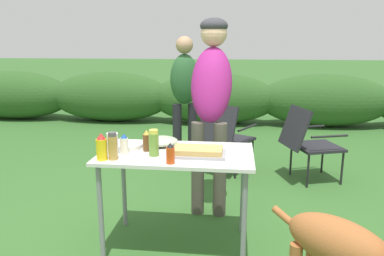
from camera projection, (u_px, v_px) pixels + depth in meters
The scene contains 18 objects.
ground_plane at pixel (177, 245), 2.86m from camera, with size 60.00×60.00×0.00m, color #336028.
shrub_hedge at pixel (214, 98), 7.00m from camera, with size 14.40×0.90×0.95m.
folding_table at pixel (177, 162), 2.71m from camera, with size 1.10×0.64×0.74m.
food_tray at pixel (198, 152), 2.62m from camera, with size 0.39×0.23×0.06m.
plate_stack at pixel (129, 146), 2.80m from camera, with size 0.21×0.21×0.03m, color white.
mixing_bowl at pixel (162, 141), 2.88m from camera, with size 0.25×0.25×0.06m, color #ADBC99.
paper_cup_stack at pixel (113, 144), 2.63m from camera, with size 0.08×0.08×0.15m, color white.
spice_jar at pixel (113, 146), 2.51m from camera, with size 0.06×0.06×0.19m.
relish_jar at pixel (154, 143), 2.60m from camera, with size 0.07×0.07×0.19m.
hot_sauce_bottle at pixel (171, 154), 2.44m from camera, with size 0.06×0.06×0.14m.
mayo_bottle at pixel (124, 144), 2.65m from camera, with size 0.06×0.06×0.15m.
beer_bottle at pixel (147, 141), 2.72m from camera, with size 0.06×0.06×0.16m.
mustard_bottle at pixel (102, 147), 2.51m from camera, with size 0.07×0.07×0.18m.
standing_person_in_olive_jacket at pixel (211, 91), 3.26m from camera, with size 0.38×0.51×1.72m.
standing_person_in_gray_fleece at pixel (185, 88), 4.61m from camera, with size 0.41×0.34×1.58m.
dog at pixel (347, 254), 1.84m from camera, with size 0.69×0.65×0.72m.
camp_chair_green_behind_table at pixel (308, 140), 4.09m from camera, with size 0.70×0.63×0.83m.
camp_chair_near_hedge at pixel (225, 134), 4.33m from camera, with size 0.69×0.74×0.83m.
Camera 1 is at (0.42, -2.56, 1.52)m, focal length 35.00 mm.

